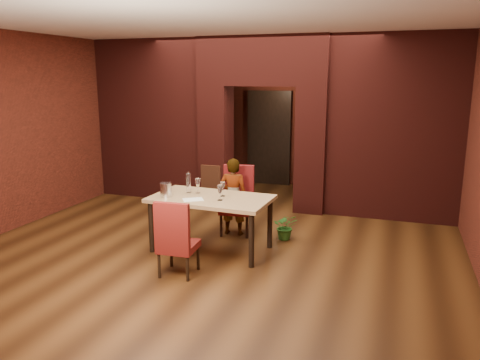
# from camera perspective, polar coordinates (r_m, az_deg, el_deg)

# --- Properties ---
(floor) EXTENTS (8.00, 8.00, 0.00)m
(floor) POSITION_cam_1_polar(r_m,az_deg,el_deg) (7.36, -1.75, -7.15)
(floor) COLOR #442711
(floor) RESTS_ON ground
(ceiling) EXTENTS (7.00, 8.00, 0.04)m
(ceiling) POSITION_cam_1_polar(r_m,az_deg,el_deg) (6.97, -1.94, 18.47)
(ceiling) COLOR silver
(ceiling) RESTS_ON ground
(wall_back) EXTENTS (7.00, 0.04, 3.20)m
(wall_back) POSITION_cam_1_polar(r_m,az_deg,el_deg) (10.80, 5.77, 7.81)
(wall_back) COLOR maroon
(wall_back) RESTS_ON ground
(wall_front) EXTENTS (7.00, 0.04, 3.20)m
(wall_front) POSITION_cam_1_polar(r_m,az_deg,el_deg) (3.60, -25.03, -2.84)
(wall_front) COLOR maroon
(wall_front) RESTS_ON ground
(wall_left) EXTENTS (0.04, 8.00, 3.20)m
(wall_left) POSITION_cam_1_polar(r_m,az_deg,el_deg) (8.85, -23.67, 5.79)
(wall_left) COLOR maroon
(wall_left) RESTS_ON ground
(pillar_left) EXTENTS (0.55, 0.55, 2.30)m
(pillar_left) POSITION_cam_1_polar(r_m,az_deg,el_deg) (9.24, -2.94, 4.25)
(pillar_left) COLOR maroon
(pillar_left) RESTS_ON ground
(pillar_right) EXTENTS (0.55, 0.55, 2.30)m
(pillar_right) POSITION_cam_1_polar(r_m,az_deg,el_deg) (8.71, 8.76, 3.62)
(pillar_right) COLOR maroon
(pillar_right) RESTS_ON ground
(lintel) EXTENTS (2.45, 0.55, 0.90)m
(lintel) POSITION_cam_1_polar(r_m,az_deg,el_deg) (8.83, 2.86, 14.28)
(lintel) COLOR maroon
(lintel) RESTS_ON ground
(wing_wall_left) EXTENTS (2.28, 0.35, 3.20)m
(wing_wall_left) POSITION_cam_1_polar(r_m,az_deg,el_deg) (9.79, -10.72, 7.18)
(wing_wall_left) COLOR maroon
(wing_wall_left) RESTS_ON ground
(wing_wall_right) EXTENTS (2.28, 0.35, 3.20)m
(wing_wall_right) POSITION_cam_1_polar(r_m,az_deg,el_deg) (8.52, 18.29, 5.99)
(wing_wall_right) COLOR maroon
(wing_wall_right) RESTS_ON ground
(vent_panel) EXTENTS (0.40, 0.03, 0.50)m
(vent_panel) POSITION_cam_1_polar(r_m,az_deg,el_deg) (9.07, -3.59, 0.24)
(vent_panel) COLOR #A65330
(vent_panel) RESTS_ON ground
(rear_door) EXTENTS (0.90, 0.08, 2.10)m
(rear_door) POSITION_cam_1_polar(r_m,az_deg,el_deg) (10.90, 3.58, 4.99)
(rear_door) COLOR black
(rear_door) RESTS_ON ground
(rear_door_frame) EXTENTS (1.02, 0.04, 2.22)m
(rear_door_frame) POSITION_cam_1_polar(r_m,az_deg,el_deg) (10.86, 3.53, 4.96)
(rear_door_frame) COLOR black
(rear_door_frame) RESTS_ON ground
(dining_table) EXTENTS (1.74, 1.03, 0.80)m
(dining_table) POSITION_cam_1_polar(r_m,az_deg,el_deg) (6.80, -3.52, -5.32)
(dining_table) COLOR tan
(dining_table) RESTS_ON ground
(chair_far) EXTENTS (0.56, 0.56, 1.08)m
(chair_far) POSITION_cam_1_polar(r_m,az_deg,el_deg) (7.45, -0.43, -2.54)
(chair_far) COLOR maroon
(chair_far) RESTS_ON ground
(chair_near) EXTENTS (0.48, 0.48, 0.99)m
(chair_near) POSITION_cam_1_polar(r_m,az_deg,el_deg) (6.00, -7.53, -6.89)
(chair_near) COLOR maroon
(chair_near) RESTS_ON ground
(person_seated) EXTENTS (0.47, 0.33, 1.23)m
(person_seated) POSITION_cam_1_polar(r_m,az_deg,el_deg) (7.40, -0.82, -2.03)
(person_seated) COLOR silver
(person_seated) RESTS_ON ground
(wine_glass_a) EXTENTS (0.09, 0.09, 0.22)m
(wine_glass_a) POSITION_cam_1_polar(r_m,az_deg,el_deg) (6.88, -5.16, -0.73)
(wine_glass_a) COLOR white
(wine_glass_a) RESTS_ON dining_table
(wine_glass_b) EXTENTS (0.08, 0.08, 0.21)m
(wine_glass_b) POSITION_cam_1_polar(r_m,az_deg,el_deg) (6.70, -2.13, -1.13)
(wine_glass_b) COLOR white
(wine_glass_b) RESTS_ON dining_table
(wine_glass_c) EXTENTS (0.09, 0.09, 0.22)m
(wine_glass_c) POSITION_cam_1_polar(r_m,az_deg,el_deg) (6.48, -2.45, -1.56)
(wine_glass_c) COLOR silver
(wine_glass_c) RESTS_ON dining_table
(tasting_sheet) EXTENTS (0.34, 0.32, 0.00)m
(tasting_sheet) POSITION_cam_1_polar(r_m,az_deg,el_deg) (6.56, -5.75, -2.39)
(tasting_sheet) COLOR white
(tasting_sheet) RESTS_ON dining_table
(wine_bucket) EXTENTS (0.17, 0.17, 0.20)m
(wine_bucket) POSITION_cam_1_polar(r_m,az_deg,el_deg) (6.74, -9.02, -1.20)
(wine_bucket) COLOR silver
(wine_bucket) RESTS_ON dining_table
(water_bottle) EXTENTS (0.07, 0.07, 0.31)m
(water_bottle) POSITION_cam_1_polar(r_m,az_deg,el_deg) (6.93, -6.30, -0.29)
(water_bottle) COLOR white
(water_bottle) RESTS_ON dining_table
(potted_plant) EXTENTS (0.45, 0.41, 0.41)m
(potted_plant) POSITION_cam_1_polar(r_m,az_deg,el_deg) (7.31, 5.57, -5.66)
(potted_plant) COLOR #266320
(potted_plant) RESTS_ON ground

